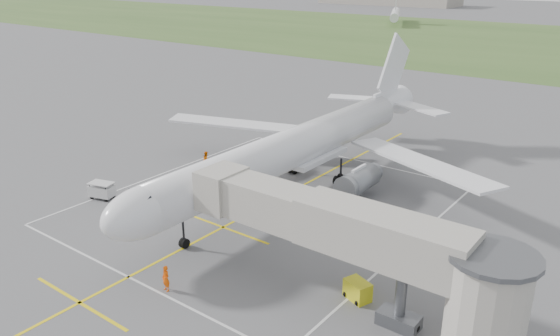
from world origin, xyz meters
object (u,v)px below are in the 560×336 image
Objects in this scene: ramp_worker_nose at (166,279)px; ramp_worker_wing at (206,160)px; airliner at (296,147)px; jet_bridge at (370,248)px; gpu_unit at (357,290)px; baggage_cart at (102,190)px.

ramp_worker_wing reaches higher than ramp_worker_nose.
airliner is 12.03m from ramp_worker_wing.
jet_bridge is 30.52m from ramp_worker_wing.
jet_bridge is at bearing -20.06° from gpu_unit.
airliner is 2.00× the size of jet_bridge.
airliner reaches higher than jet_bridge.
airliner is 19.94m from gpu_unit.
airliner is 20.84m from ramp_worker_nose.
jet_bridge is 12.49× the size of ramp_worker_nose.
airliner is at bearing 107.63° from ramp_worker_nose.
ramp_worker_nose reaches higher than gpu_unit.
airliner reaches higher than baggage_cart.
ramp_worker_wing is at bearing -175.20° from airliner.
ramp_worker_nose is 0.99× the size of ramp_worker_wing.
airliner is 24.78× the size of ramp_worker_wing.
baggage_cart is (-29.21, 1.09, -3.92)m from jet_bridge.
ramp_worker_nose is (-10.98, -7.05, 0.28)m from gpu_unit.
gpu_unit is (14.48, -13.19, -3.74)m from airliner.
ramp_worker_nose reaches higher than baggage_cart.
ramp_worker_nose is at bearing 177.08° from ramp_worker_wing.
gpu_unit is at bearing 139.56° from jet_bridge.
jet_bridge is 11.35× the size of gpu_unit.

